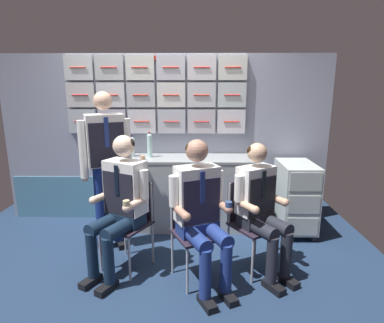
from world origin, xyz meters
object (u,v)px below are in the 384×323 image
at_px(folding_chair_left, 132,213).
at_px(crew_member_by_counter, 261,204).
at_px(crew_member_left, 120,198).
at_px(coffee_cup_white, 143,158).
at_px(crew_member_standing, 106,158).
at_px(water_bottle_tall, 150,145).
at_px(folding_chair_right, 193,221).
at_px(crew_member_right, 201,207).
at_px(service_trolley, 296,196).
at_px(folding_chair_by_counter, 249,214).

distance_m(folding_chair_left, crew_member_by_counter, 1.25).
relative_size(crew_member_left, coffee_cup_white, 22.96).
xyz_separation_m(folding_chair_left, crew_member_standing, (-0.32, 0.33, 0.49)).
height_order(crew_member_standing, water_bottle_tall, crew_member_standing).
bearing_deg(folding_chair_right, coffee_cup_white, 123.61).
bearing_deg(water_bottle_tall, crew_member_right, -63.88).
relative_size(service_trolley, folding_chair_right, 1.01).
height_order(crew_member_by_counter, coffee_cup_white, crew_member_by_counter).
relative_size(folding_chair_left, crew_member_left, 0.65).
bearing_deg(crew_member_standing, folding_chair_by_counter, -13.34).
xyz_separation_m(folding_chair_right, water_bottle_tall, (-0.54, 1.10, 0.52)).
bearing_deg(crew_member_standing, crew_member_left, -62.89).
bearing_deg(crew_member_left, folding_chair_left, 61.67).
height_order(crew_member_standing, coffee_cup_white, crew_member_standing).
relative_size(service_trolley, crew_member_by_counter, 0.69).
distance_m(folding_chair_left, crew_member_right, 0.78).
distance_m(folding_chair_left, folding_chair_right, 0.63).
xyz_separation_m(folding_chair_right, crew_member_right, (0.07, -0.14, 0.20)).
distance_m(crew_member_standing, coffee_cup_white, 0.51).
xyz_separation_m(folding_chair_by_counter, water_bottle_tall, (-1.09, 0.93, 0.52)).
height_order(folding_chair_left, coffee_cup_white, coffee_cup_white).
bearing_deg(folding_chair_by_counter, crew_member_left, -174.25).
distance_m(folding_chair_left, crew_member_left, 0.26).
xyz_separation_m(crew_member_standing, water_bottle_tall, (0.38, 0.58, 0.03)).
height_order(folding_chair_right, folding_chair_by_counter, same).
height_order(water_bottle_tall, coffee_cup_white, water_bottle_tall).
xyz_separation_m(service_trolley, crew_member_right, (-1.17, -1.08, 0.27)).
bearing_deg(crew_member_standing, water_bottle_tall, 57.05).
distance_m(service_trolley, crew_member_left, 2.13).
bearing_deg(folding_chair_by_counter, crew_member_by_counter, -58.22).
bearing_deg(crew_member_standing, service_trolley, 10.90).
relative_size(crew_member_by_counter, coffee_cup_white, 21.79).
height_order(service_trolley, folding_chair_by_counter, service_trolley).
distance_m(folding_chair_left, coffee_cup_white, 0.82).
xyz_separation_m(folding_chair_right, folding_chair_by_counter, (0.54, 0.17, 0.00)).
bearing_deg(water_bottle_tall, folding_chair_left, -93.84).
height_order(folding_chair_by_counter, crew_member_by_counter, crew_member_by_counter).
distance_m(crew_member_standing, water_bottle_tall, 0.69).
height_order(crew_member_right, water_bottle_tall, crew_member_right).
xyz_separation_m(crew_member_left, folding_chair_right, (0.68, -0.05, -0.20)).
height_order(folding_chair_by_counter, crew_member_standing, crew_member_standing).
distance_m(crew_member_by_counter, water_bottle_tall, 1.63).
xyz_separation_m(crew_member_standing, coffee_cup_white, (0.32, 0.39, -0.09)).
relative_size(service_trolley, coffee_cup_white, 15.02).
bearing_deg(folding_chair_by_counter, coffee_cup_white, 147.37).
distance_m(crew_member_left, coffee_cup_white, 0.88).
bearing_deg(crew_member_by_counter, crew_member_left, 179.34).
bearing_deg(crew_member_by_counter, service_trolley, 56.19).
relative_size(folding_chair_left, folding_chair_by_counter, 1.00).
relative_size(crew_member_left, crew_member_right, 1.00).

